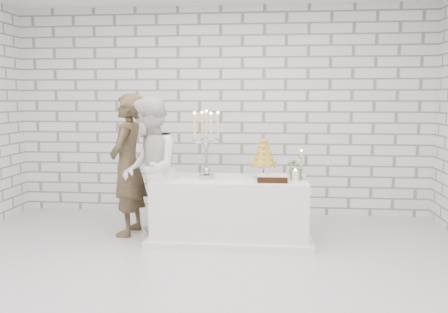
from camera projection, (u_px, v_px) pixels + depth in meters
ground at (194, 275)px, 4.56m from camera, size 6.00×5.00×0.01m
wall_back at (221, 112)px, 6.85m from camera, size 6.00×0.01×3.00m
wall_front at (94, 148)px, 1.91m from camera, size 6.00×0.01×3.00m
cake_table at (231, 210)px, 5.63m from camera, size 1.80×0.80×0.75m
groom at (128, 165)px, 5.84m from camera, size 0.46×0.67×1.75m
bride at (150, 170)px, 5.51m from camera, size 0.83×0.97×1.72m
candelabra at (206, 145)px, 5.52m from camera, size 0.41×0.41×0.81m
croquembouche at (264, 157)px, 5.60m from camera, size 0.38×0.38×0.49m
chocolate_cake at (272, 178)px, 5.38m from camera, size 0.35×0.25×0.08m
pillar_candle at (295, 176)px, 5.41m from camera, size 0.10×0.10×0.12m
extra_taper at (301, 165)px, 5.61m from camera, size 0.07×0.07×0.32m
flowers at (297, 167)px, 5.52m from camera, size 0.31×0.29×0.28m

